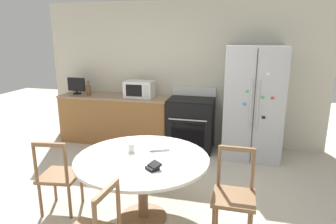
% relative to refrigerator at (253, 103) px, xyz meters
% --- Properties ---
extents(ground_plane, '(14.00, 14.00, 0.00)m').
position_rel_refrigerator_xyz_m(ground_plane, '(-1.33, -2.19, -0.92)').
color(ground_plane, beige).
extents(back_wall, '(5.20, 0.10, 2.60)m').
position_rel_refrigerator_xyz_m(back_wall, '(-1.33, 0.46, 0.38)').
color(back_wall, beige).
rests_on(back_wall, ground_plane).
extents(kitchen_counter, '(2.09, 0.64, 0.90)m').
position_rel_refrigerator_xyz_m(kitchen_counter, '(-2.49, 0.10, -0.47)').
color(kitchen_counter, '#936033').
rests_on(kitchen_counter, ground_plane).
extents(refrigerator, '(0.92, 0.81, 1.85)m').
position_rel_refrigerator_xyz_m(refrigerator, '(0.00, 0.00, 0.00)').
color(refrigerator, '#B2B5BA').
rests_on(refrigerator, ground_plane).
extents(oven_range, '(0.79, 0.68, 1.08)m').
position_rel_refrigerator_xyz_m(oven_range, '(-1.04, 0.07, -0.46)').
color(oven_range, black).
rests_on(oven_range, ground_plane).
extents(microwave, '(0.51, 0.35, 0.30)m').
position_rel_refrigerator_xyz_m(microwave, '(-2.00, 0.08, 0.12)').
color(microwave, white).
rests_on(microwave, kitchen_counter).
extents(countertop_tv, '(0.34, 0.16, 0.31)m').
position_rel_refrigerator_xyz_m(countertop_tv, '(-3.28, 0.08, 0.14)').
color(countertop_tv, black).
rests_on(countertop_tv, kitchen_counter).
extents(counter_bottle, '(0.08, 0.08, 0.27)m').
position_rel_refrigerator_xyz_m(counter_bottle, '(-2.99, 0.01, 0.08)').
color(counter_bottle, brown).
rests_on(counter_bottle, kitchen_counter).
extents(dining_table, '(1.44, 1.44, 0.73)m').
position_rel_refrigerator_xyz_m(dining_table, '(-1.19, -2.18, -0.30)').
color(dining_table, beige).
rests_on(dining_table, ground_plane).
extents(dining_chair_left, '(0.47, 0.47, 0.90)m').
position_rel_refrigerator_xyz_m(dining_chair_left, '(-2.16, -2.27, -0.49)').
color(dining_chair_left, brown).
rests_on(dining_chair_left, ground_plane).
extents(dining_chair_right, '(0.42, 0.42, 0.90)m').
position_rel_refrigerator_xyz_m(dining_chair_right, '(-0.21, -2.22, -0.49)').
color(dining_chair_right, brown).
rests_on(dining_chair_right, ground_plane).
extents(candle_glass, '(0.08, 0.08, 0.09)m').
position_rel_refrigerator_xyz_m(candle_glass, '(-1.35, -2.06, -0.15)').
color(candle_glass, silver).
rests_on(candle_glass, dining_table).
extents(wallet, '(0.17, 0.17, 0.07)m').
position_rel_refrigerator_xyz_m(wallet, '(-0.98, -2.43, -0.16)').
color(wallet, black).
rests_on(wallet, dining_table).
extents(mail_stack, '(0.33, 0.37, 0.02)m').
position_rel_refrigerator_xyz_m(mail_stack, '(-1.10, -1.84, -0.18)').
color(mail_stack, white).
rests_on(mail_stack, dining_table).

